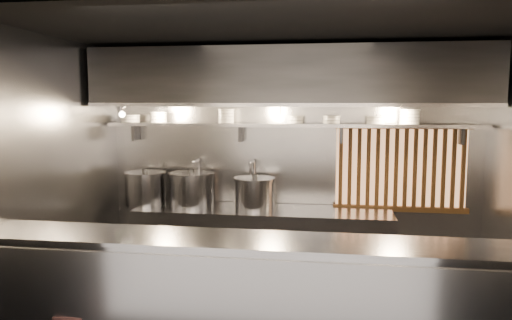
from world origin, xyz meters
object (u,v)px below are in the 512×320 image
(stock_pot_mid, at_px, (192,189))
(stock_pot_right, at_px, (255,193))
(pendant_bulb, at_px, (280,118))
(heat_lamp, at_px, (120,109))
(stock_pot_left, at_px, (145,188))

(stock_pot_mid, relative_size, stock_pot_right, 1.34)
(pendant_bulb, relative_size, stock_pot_mid, 0.28)
(pendant_bulb, distance_m, stock_pot_mid, 1.37)
(pendant_bulb, height_order, stock_pot_mid, pendant_bulb)
(stock_pot_mid, xyz_separation_m, stock_pot_right, (0.77, -0.03, -0.02))
(heat_lamp, xyz_separation_m, stock_pot_right, (1.50, 0.30, -0.98))
(heat_lamp, xyz_separation_m, stock_pot_left, (0.15, 0.32, -0.96))
(stock_pot_left, xyz_separation_m, stock_pot_right, (1.35, -0.02, -0.02))
(heat_lamp, distance_m, stock_pot_left, 1.03)
(stock_pot_left, bearing_deg, heat_lamp, -114.78)
(pendant_bulb, bearing_deg, stock_pot_left, -178.99)
(pendant_bulb, height_order, stock_pot_right, pendant_bulb)
(heat_lamp, relative_size, stock_pot_left, 0.52)
(pendant_bulb, bearing_deg, stock_pot_mid, -178.93)
(stock_pot_right, bearing_deg, pendant_bulb, 9.53)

